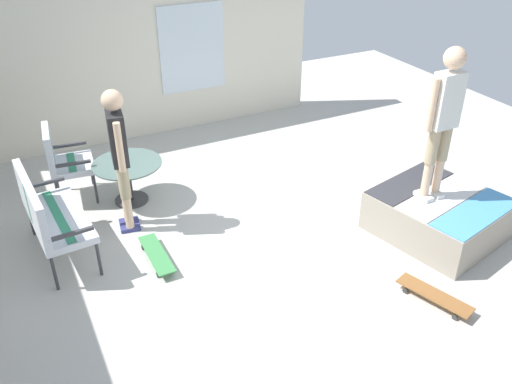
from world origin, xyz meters
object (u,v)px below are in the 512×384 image
object	(u,v)px
skateboard_by_bench	(157,254)
skateboard_spare	(434,295)
skate_ramp	(440,214)
person_skater	(444,113)
person_watching	(119,150)
patio_table	(128,174)
patio_chair_near_house	(61,157)
patio_bench	(46,212)

from	to	relation	value
skateboard_by_bench	skateboard_spare	distance (m)	3.03
skate_ramp	skateboard_by_bench	size ratio (longest dim) A/B	2.74
person_skater	person_watching	bearing A→B (deg)	61.45
patio_table	skateboard_spare	xyz separation A→B (m)	(-3.35, -2.22, -0.32)
patio_chair_near_house	person_watching	world-z (taller)	person_watching
patio_bench	skateboard_spare	size ratio (longest dim) A/B	1.56
skateboard_by_bench	skateboard_spare	bearing A→B (deg)	-129.91
skateboard_by_bench	skateboard_spare	world-z (taller)	same
skateboard_by_bench	patio_bench	bearing A→B (deg)	59.68
person_watching	skateboard_by_bench	bearing A→B (deg)	-173.66
patio_bench	skateboard_by_bench	bearing A→B (deg)	-120.32
patio_table	person_skater	distance (m)	3.96
skate_ramp	person_watching	bearing A→B (deg)	61.72
patio_table	person_watching	world-z (taller)	person_watching
skate_ramp	person_watching	distance (m)	3.88
person_skater	skateboard_spare	size ratio (longest dim) A/B	2.17
patio_bench	person_skater	world-z (taller)	person_skater
person_watching	skateboard_spare	xyz separation A→B (m)	(-2.76, -2.42, -0.97)
person_watching	person_skater	bearing A→B (deg)	-118.55
patio_chair_near_house	skateboard_spare	world-z (taller)	patio_chair_near_house
person_watching	skateboard_by_bench	world-z (taller)	person_watching
patio_chair_near_house	person_skater	size ratio (longest dim) A/B	0.57
skate_ramp	patio_chair_near_house	distance (m)	4.84
skate_ramp	patio_bench	xyz separation A→B (m)	(1.58, 4.27, 0.36)
patio_bench	skateboard_spare	world-z (taller)	patio_bench
skateboard_by_bench	skate_ramp	bearing A→B (deg)	-106.84
patio_table	person_skater	bearing A→B (deg)	-127.86
patio_table	skateboard_spare	world-z (taller)	patio_table
patio_chair_near_house	skateboard_spare	xyz separation A→B (m)	(-3.81, -2.96, -0.53)
skateboard_spare	person_watching	bearing A→B (deg)	41.20
patio_table	patio_bench	bearing A→B (deg)	126.26
skate_ramp	skateboard_spare	distance (m)	1.35
skateboard_by_bench	skateboard_spare	size ratio (longest dim) A/B	0.97
person_watching	skateboard_by_bench	distance (m)	1.27
person_skater	patio_table	bearing A→B (deg)	52.14
patio_bench	skate_ramp	bearing A→B (deg)	-110.28
skate_ramp	patio_table	size ratio (longest dim) A/B	2.44
patio_bench	patio_chair_near_house	xyz separation A→B (m)	(1.27, -0.37, -0.00)
skate_ramp	person_watching	world-z (taller)	person_watching
skate_ramp	person_watching	xyz separation A→B (m)	(1.80, 3.35, 0.80)
person_skater	skate_ramp	bearing A→B (deg)	-112.80
skate_ramp	patio_table	xyz separation A→B (m)	(2.39, 3.15, 0.15)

